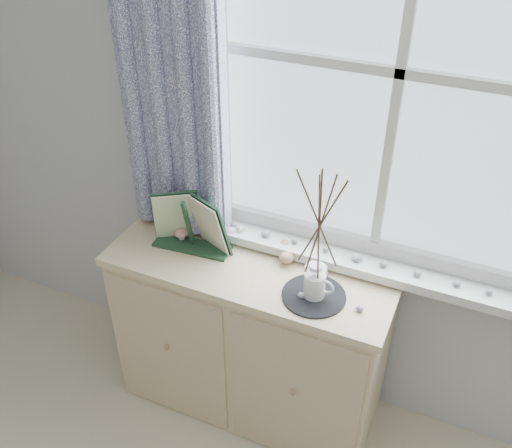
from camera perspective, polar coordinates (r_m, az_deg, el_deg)
name	(u,v)px	position (r m, az deg, el deg)	size (l,w,h in m)	color
sideboard	(250,338)	(2.61, -0.62, -11.35)	(1.20, 0.45, 0.85)	beige
botanical_book	(186,226)	(2.33, -6.97, -0.15)	(0.38, 0.13, 0.27)	#1B3924
toadstool_cluster	(178,222)	(2.50, -7.78, 0.18)	(0.14, 0.15, 0.08)	white
wooden_eggs	(285,251)	(2.35, 2.94, -2.73)	(0.10, 0.12, 0.08)	#A47B5B
songbird_figurine	(230,233)	(2.44, -2.64, -0.90)	(0.14, 0.06, 0.07)	beige
crocheted_doily	(314,296)	(2.19, 5.79, -7.14)	(0.25, 0.25, 0.01)	black
twig_pitcher	(320,220)	(1.97, 6.40, 0.43)	(0.24, 0.24, 0.62)	white
sideboard_pebbles	(321,284)	(2.23, 6.50, -5.94)	(0.33, 0.23, 0.02)	gray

